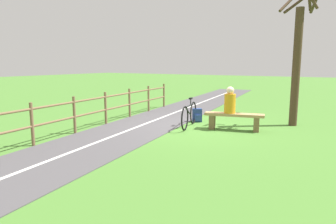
{
  "coord_description": "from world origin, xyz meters",
  "views": [
    {
      "loc": [
        -4.12,
        8.75,
        2.01
      ],
      "look_at": [
        -0.54,
        2.74,
        0.88
      ],
      "focal_mm": 32.42,
      "sensor_mm": 36.0,
      "label": 1
    }
  ],
  "objects_px": {
    "bench": "(234,119)",
    "bicycle": "(189,115)",
    "person_seated": "(230,102)",
    "backpack": "(197,115)",
    "tree_far_left": "(297,58)"
  },
  "relations": [
    {
      "from": "bench",
      "to": "person_seated",
      "type": "relative_size",
      "value": 2.24
    },
    {
      "from": "bicycle",
      "to": "tree_far_left",
      "type": "xyz_separation_m",
      "value": [
        -2.8,
        -1.97,
        1.78
      ]
    },
    {
      "from": "bench",
      "to": "tree_far_left",
      "type": "relative_size",
      "value": 0.39
    },
    {
      "from": "backpack",
      "to": "bench",
      "type": "bearing_deg",
      "value": 158.7
    },
    {
      "from": "bench",
      "to": "person_seated",
      "type": "distance_m",
      "value": 0.53
    },
    {
      "from": "person_seated",
      "to": "backpack",
      "type": "bearing_deg",
      "value": -37.48
    },
    {
      "from": "bicycle",
      "to": "bench",
      "type": "bearing_deg",
      "value": 89.97
    },
    {
      "from": "bicycle",
      "to": "backpack",
      "type": "height_order",
      "value": "bicycle"
    },
    {
      "from": "bench",
      "to": "tree_far_left",
      "type": "xyz_separation_m",
      "value": [
        -1.44,
        -1.67,
        1.82
      ]
    },
    {
      "from": "bench",
      "to": "bicycle",
      "type": "distance_m",
      "value": 1.4
    },
    {
      "from": "bicycle",
      "to": "backpack",
      "type": "relative_size",
      "value": 3.86
    },
    {
      "from": "bicycle",
      "to": "backpack",
      "type": "bearing_deg",
      "value": 176.54
    },
    {
      "from": "person_seated",
      "to": "bicycle",
      "type": "xyz_separation_m",
      "value": [
        1.23,
        0.27,
        -0.48
      ]
    },
    {
      "from": "bench",
      "to": "backpack",
      "type": "xyz_separation_m",
      "value": [
        1.51,
        -0.59,
        -0.13
      ]
    },
    {
      "from": "bench",
      "to": "person_seated",
      "type": "xyz_separation_m",
      "value": [
        0.14,
        0.03,
        0.52
      ]
    }
  ]
}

